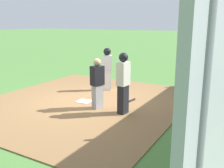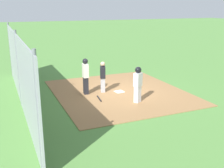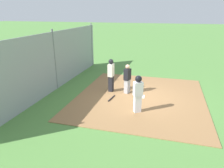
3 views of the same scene
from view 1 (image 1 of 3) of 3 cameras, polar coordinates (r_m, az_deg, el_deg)
name	(u,v)px [view 1 (image 1 of 3)]	position (r m, az deg, el deg)	size (l,w,h in m)	color
ground_plane	(84,102)	(8.96, -6.15, -4.02)	(140.00, 140.00, 0.00)	#51843D
dirt_infield	(84,102)	(8.95, -6.15, -3.93)	(7.20, 6.40, 0.03)	olive
home_plate	(84,101)	(8.94, -6.15, -3.78)	(0.44, 0.44, 0.02)	white
catcher	(97,83)	(8.04, -3.23, 0.24)	(0.44, 0.37, 1.58)	#9E9EA3
umpire	(123,82)	(7.54, 2.47, 0.48)	(0.40, 0.29, 1.81)	black
runner	(107,66)	(10.21, -1.05, 3.92)	(0.41, 0.46, 1.67)	silver
baseball_bat	(129,101)	(8.82, 3.66, -3.84)	(0.06, 0.06, 0.78)	black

